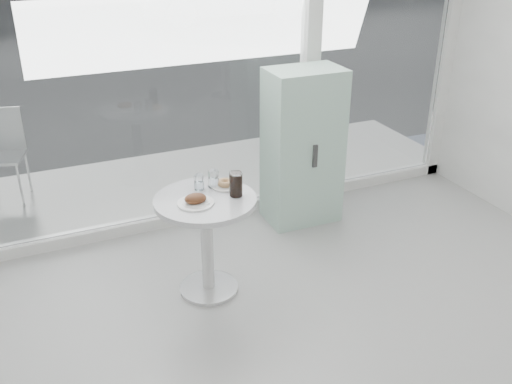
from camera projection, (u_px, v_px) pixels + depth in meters
name	position (u px, v px, depth m)	size (l,w,h in m)	color
storefront	(223.00, 28.00, 4.66)	(5.00, 0.14, 3.00)	white
main_table	(206.00, 226.00, 4.06)	(0.72, 0.72, 0.77)	silver
patio_deck	(194.00, 179.00, 6.04)	(5.60, 1.60, 0.05)	silver
street	(60.00, 14.00, 16.09)	(40.00, 24.00, 0.00)	#343434
mint_cabinet	(303.00, 147.00, 5.03)	(0.65, 0.45, 1.40)	#9FCBB7
patio_chair	(3.00, 148.00, 5.42)	(0.47, 0.47, 0.87)	silver
plate_fritter	(196.00, 200.00, 3.88)	(0.25, 0.25, 0.07)	white
plate_donut	(226.00, 184.00, 4.13)	(0.21, 0.21, 0.05)	white
water_tumbler_a	(199.00, 183.00, 4.07)	(0.07, 0.07, 0.12)	white
water_tumbler_b	(213.00, 180.00, 4.11)	(0.08, 0.08, 0.13)	white
cola_glass	(236.00, 185.00, 3.97)	(0.09, 0.09, 0.18)	white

